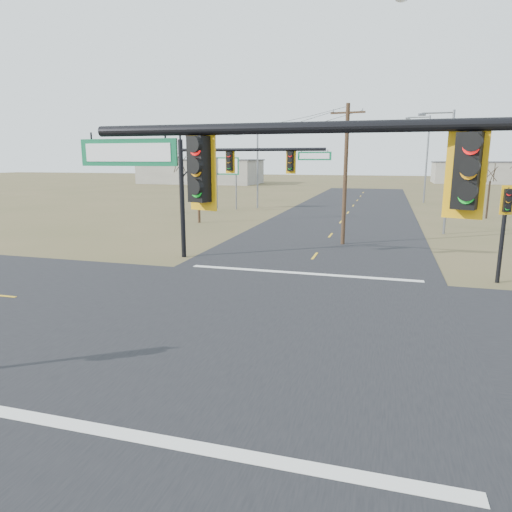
# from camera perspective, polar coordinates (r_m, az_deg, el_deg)

# --- Properties ---
(ground) EXTENTS (320.00, 320.00, 0.00)m
(ground) POSITION_cam_1_polar(r_m,az_deg,el_deg) (16.71, 1.02, -8.31)
(ground) COLOR brown
(ground) RESTS_ON ground
(road_ew) EXTENTS (160.00, 14.00, 0.02)m
(road_ew) POSITION_cam_1_polar(r_m,az_deg,el_deg) (16.71, 1.02, -8.28)
(road_ew) COLOR black
(road_ew) RESTS_ON ground
(road_ns) EXTENTS (14.00, 160.00, 0.02)m
(road_ns) POSITION_cam_1_polar(r_m,az_deg,el_deg) (16.71, 1.02, -8.27)
(road_ns) COLOR black
(road_ns) RESTS_ON ground
(stop_bar_near) EXTENTS (12.00, 0.40, 0.01)m
(stop_bar_near) POSITION_cam_1_polar(r_m,az_deg,el_deg) (10.39, -10.56, -21.96)
(stop_bar_near) COLOR silver
(stop_bar_near) RESTS_ON road_ns
(stop_bar_far) EXTENTS (12.00, 0.40, 0.01)m
(stop_bar_far) POSITION_cam_1_polar(r_m,az_deg,el_deg) (23.71, 5.70, -2.14)
(stop_bar_far) COLOR silver
(stop_bar_far) RESTS_ON road_ns
(mast_arm_near) EXTENTS (10.34, 0.57, 6.86)m
(mast_arm_near) POSITION_cam_1_polar(r_m,az_deg,el_deg) (7.15, 26.17, 4.41)
(mast_arm_near) COLOR black
(mast_arm_near) RESTS_ON ground
(mast_arm_far) EXTENTS (8.84, 0.42, 6.92)m
(mast_arm_far) POSITION_cam_1_polar(r_m,az_deg,el_deg) (26.28, -3.27, 10.25)
(mast_arm_far) COLOR black
(mast_arm_far) RESTS_ON ground
(pedestal_signal_ne) EXTENTS (0.60, 0.52, 4.66)m
(pedestal_signal_ne) POSITION_cam_1_polar(r_m,az_deg,el_deg) (24.10, 28.74, 4.73)
(pedestal_signal_ne) COLOR black
(pedestal_signal_ne) RESTS_ON ground
(utility_pole_near) EXTENTS (2.29, 0.43, 9.40)m
(utility_pole_near) POSITION_cam_1_polar(r_m,az_deg,el_deg) (31.84, 11.11, 10.14)
(utility_pole_near) COLOR #442D1D
(utility_pole_near) RESTS_ON ground
(utility_pole_far) EXTENTS (2.02, 0.71, 8.49)m
(utility_pole_far) POSITION_cam_1_polar(r_m,az_deg,el_deg) (42.65, -7.25, 10.09)
(utility_pole_far) COLOR #442D1D
(utility_pole_far) RESTS_ON ground
(highway_sign) EXTENTS (3.21, 0.42, 6.03)m
(highway_sign) POSITION_cam_1_polar(r_m,az_deg,el_deg) (54.35, -3.74, 10.36)
(highway_sign) COLOR slate
(highway_sign) RESTS_ON ground
(streetlight_a) EXTENTS (2.65, 0.40, 9.44)m
(streetlight_a) POSITION_cam_1_polar(r_m,az_deg,el_deg) (38.65, 22.71, 10.35)
(streetlight_a) COLOR slate
(streetlight_a) RESTS_ON ground
(streetlight_b) EXTENTS (3.18, 0.33, 11.44)m
(streetlight_b) POSITION_cam_1_polar(r_m,az_deg,el_deg) (66.42, 20.39, 11.81)
(streetlight_b) COLOR slate
(streetlight_b) RESTS_ON ground
(streetlight_c) EXTENTS (2.79, 0.43, 9.95)m
(streetlight_c) POSITION_cam_1_polar(r_m,az_deg,el_deg) (55.34, 0.41, 11.78)
(streetlight_c) COLOR slate
(streetlight_c) RESTS_ON ground
(bare_tree_a) EXTENTS (3.11, 3.11, 7.00)m
(bare_tree_a) POSITION_cam_1_polar(r_m,az_deg,el_deg) (51.11, -9.56, 11.54)
(bare_tree_a) COLOR black
(bare_tree_a) RESTS_ON ground
(bare_tree_b) EXTENTS (3.10, 3.10, 6.03)m
(bare_tree_b) POSITION_cam_1_polar(r_m,az_deg,el_deg) (63.16, -6.19, 11.04)
(bare_tree_b) COLOR black
(bare_tree_b) RESTS_ON ground
(bare_tree_c) EXTENTS (2.96, 2.96, 5.90)m
(bare_tree_c) POSITION_cam_1_polar(r_m,az_deg,el_deg) (50.84, 27.31, 9.37)
(bare_tree_c) COLOR black
(bare_tree_c) RESTS_ON ground
(warehouse_left) EXTENTS (28.00, 14.00, 5.50)m
(warehouse_left) POSITION_cam_1_polar(r_m,az_deg,el_deg) (114.03, -6.89, 10.38)
(warehouse_left) COLOR #A19C8E
(warehouse_left) RESTS_ON ground
(warehouse_mid) EXTENTS (20.00, 12.00, 5.00)m
(warehouse_mid) POSITION_cam_1_polar(r_m,az_deg,el_deg) (126.94, 25.81, 9.34)
(warehouse_mid) COLOR #A19C8E
(warehouse_mid) RESTS_ON ground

